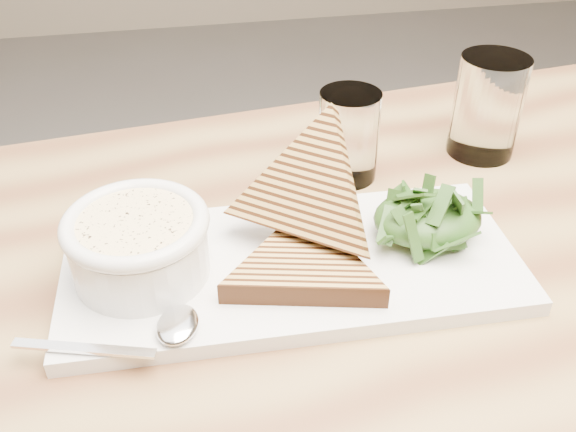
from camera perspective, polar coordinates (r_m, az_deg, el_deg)
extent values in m
cube|color=olive|center=(0.59, 13.30, -10.30)|extent=(1.38, 1.00, 0.04)
cube|color=white|center=(0.60, 0.37, -4.39)|extent=(0.42, 0.20, 0.02)
cylinder|color=white|center=(0.58, -13.03, -3.04)|extent=(0.12, 0.12, 0.05)
cylinder|color=#F5D796|center=(0.56, -13.42, -0.75)|extent=(0.10, 0.10, 0.01)
torus|color=white|center=(0.56, -13.45, -0.58)|extent=(0.13, 0.13, 0.01)
ellipsoid|color=black|center=(0.62, 12.29, -0.18)|extent=(0.10, 0.08, 0.04)
ellipsoid|color=silver|center=(0.53, -9.77, -9.50)|extent=(0.05, 0.05, 0.01)
cube|color=silver|center=(0.53, -17.70, -11.15)|extent=(0.11, 0.04, 0.00)
cylinder|color=white|center=(0.71, 5.39, 7.10)|extent=(0.07, 0.07, 0.10)
cylinder|color=white|center=(0.79, 17.30, 9.27)|extent=(0.08, 0.08, 0.12)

